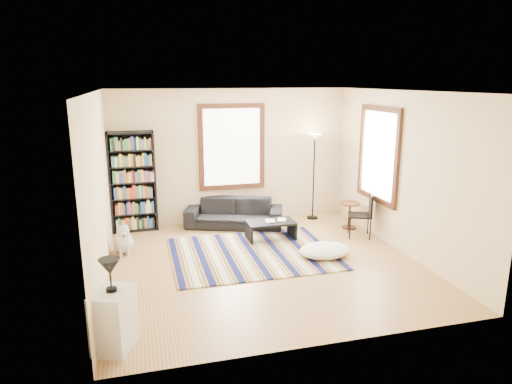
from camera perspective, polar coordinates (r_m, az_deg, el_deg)
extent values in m
cube|color=tan|center=(7.71, 0.96, -9.20)|extent=(5.00, 5.00, 0.10)
cube|color=white|center=(7.10, 1.06, 12.89)|extent=(5.00, 5.00, 0.10)
cube|color=beige|center=(9.70, -3.11, 4.53)|extent=(5.00, 0.10, 2.80)
cube|color=beige|center=(4.95, 9.11, -4.82)|extent=(5.00, 0.10, 2.80)
cube|color=beige|center=(7.03, -19.42, 0.15)|extent=(0.10, 5.00, 2.80)
cube|color=beige|center=(8.32, 18.18, 2.29)|extent=(0.10, 5.00, 2.80)
cube|color=white|center=(9.59, -3.03, 5.64)|extent=(1.20, 0.06, 1.60)
cube|color=white|center=(8.91, 15.07, 4.55)|extent=(0.06, 1.20, 1.60)
cube|color=#0C123F|center=(8.07, -0.47, -7.65)|extent=(2.81, 2.25, 0.02)
imported|color=black|center=(9.46, -2.74, -2.62)|extent=(2.12, 1.40, 0.58)
cube|color=black|center=(9.36, -15.14, 1.22)|extent=(0.90, 0.30, 2.00)
cube|color=black|center=(8.72, 1.85, -4.81)|extent=(0.98, 0.68, 0.36)
imported|color=beige|center=(8.63, 1.22, -3.67)|extent=(0.21, 0.25, 0.02)
imported|color=beige|center=(8.74, 2.71, -3.46)|extent=(0.24, 0.27, 0.02)
ellipsoid|color=white|center=(8.00, 8.58, -7.23)|extent=(0.93, 0.72, 0.22)
cylinder|color=#411A10|center=(9.53, 11.63, -2.89)|extent=(0.52, 0.52, 0.54)
cube|color=black|center=(9.02, 12.84, -2.85)|extent=(0.54, 0.53, 0.86)
cube|color=silver|center=(5.55, -17.33, -15.00)|extent=(0.54, 0.61, 0.70)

